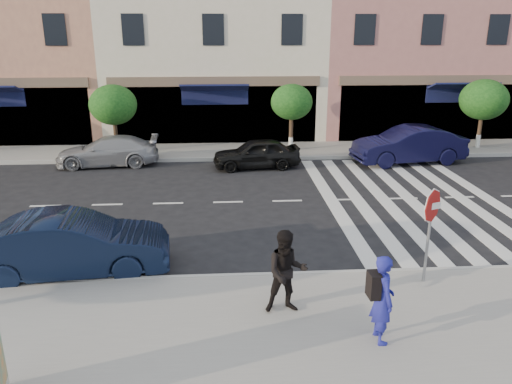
% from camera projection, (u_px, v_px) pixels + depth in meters
% --- Properties ---
extents(ground, '(120.00, 120.00, 0.00)m').
position_uv_depth(ground, '(230.00, 253.00, 12.95)').
color(ground, black).
rests_on(ground, ground).
extents(sidewalk_near, '(60.00, 4.50, 0.15)m').
position_uv_depth(sidewalk_near, '(233.00, 334.00, 9.37)').
color(sidewalk_near, gray).
rests_on(sidewalk_near, ground).
extents(sidewalk_far, '(60.00, 3.00, 0.15)m').
position_uv_depth(sidewalk_far, '(226.00, 151.00, 23.36)').
color(sidewalk_far, gray).
rests_on(sidewalk_far, ground).
extents(building_centre, '(11.00, 9.00, 11.00)m').
position_uv_depth(building_centre, '(215.00, 29.00, 27.32)').
color(building_centre, beige).
rests_on(building_centre, ground).
extents(building_east_mid, '(13.00, 9.00, 13.00)m').
position_uv_depth(building_east_mid, '(430.00, 11.00, 27.74)').
color(building_east_mid, tan).
rests_on(building_east_mid, ground).
extents(street_tree_wb, '(2.10, 2.10, 3.06)m').
position_uv_depth(street_tree_wb, '(113.00, 105.00, 22.16)').
color(street_tree_wb, '#473323').
rests_on(street_tree_wb, sidewalk_far).
extents(street_tree_c, '(1.90, 1.90, 3.04)m').
position_uv_depth(street_tree_c, '(292.00, 102.00, 22.64)').
color(street_tree_c, '#473323').
rests_on(street_tree_c, sidewalk_far).
extents(street_tree_ea, '(2.20, 2.20, 3.19)m').
position_uv_depth(street_tree_ea, '(484.00, 100.00, 23.17)').
color(street_tree_ea, '#473323').
rests_on(street_tree_ea, sidewalk_far).
extents(stop_sign, '(0.73, 0.31, 2.19)m').
position_uv_depth(stop_sign, '(431.00, 214.00, 10.69)').
color(stop_sign, gray).
rests_on(stop_sign, sidewalk_near).
extents(photographer, '(0.43, 0.63, 1.67)m').
position_uv_depth(photographer, '(383.00, 299.00, 8.84)').
color(photographer, navy).
rests_on(photographer, sidewalk_near).
extents(walker, '(0.87, 0.69, 1.72)m').
position_uv_depth(walker, '(287.00, 272.00, 9.77)').
color(walker, black).
rests_on(walker, sidewalk_near).
extents(car_near_mid, '(4.60, 2.02, 1.47)m').
position_uv_depth(car_near_mid, '(72.00, 245.00, 11.65)').
color(car_near_mid, black).
rests_on(car_near_mid, ground).
extents(car_far_left, '(4.34, 2.02, 1.23)m').
position_uv_depth(car_far_left, '(108.00, 151.00, 21.08)').
color(car_far_left, '#939498').
rests_on(car_far_left, ground).
extents(car_far_mid, '(3.71, 1.77, 1.23)m').
position_uv_depth(car_far_mid, '(256.00, 153.00, 20.71)').
color(car_far_mid, black).
rests_on(car_far_mid, ground).
extents(car_far_right, '(4.96, 2.30, 1.58)m').
position_uv_depth(car_far_right, '(409.00, 145.00, 21.40)').
color(car_far_right, black).
rests_on(car_far_right, ground).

